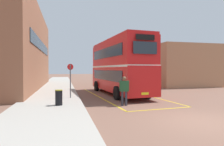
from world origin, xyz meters
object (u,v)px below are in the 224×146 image
at_px(single_deck_bus, 119,72).
at_px(double_decker_bus, 119,66).
at_px(pedestrian_boarding, 124,89).
at_px(litter_bin, 59,97).
at_px(bus_stop_sign, 70,77).

bearing_deg(single_deck_bus, double_decker_bus, -106.04).
bearing_deg(pedestrian_boarding, single_deck_bus, 74.95).
bearing_deg(litter_bin, bus_stop_sign, 75.39).
xyz_separation_m(double_decker_bus, litter_bin, (-5.01, -5.05, -1.92)).
xyz_separation_m(litter_bin, bus_stop_sign, (0.75, 2.87, 1.04)).
bearing_deg(litter_bin, pedestrian_boarding, -4.91).
height_order(double_decker_bus, pedestrian_boarding, double_decker_bus).
xyz_separation_m(single_deck_bus, bus_stop_sign, (-8.59, -17.27, -0.01)).
distance_m(double_decker_bus, bus_stop_sign, 4.87).
bearing_deg(single_deck_bus, pedestrian_boarding, -105.05).
height_order(pedestrian_boarding, bus_stop_sign, bus_stop_sign).
relative_size(single_deck_bus, pedestrian_boarding, 5.48).
bearing_deg(single_deck_bus, litter_bin, -114.89).
relative_size(double_decker_bus, single_deck_bus, 1.02).
distance_m(double_decker_bus, pedestrian_boarding, 5.70).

